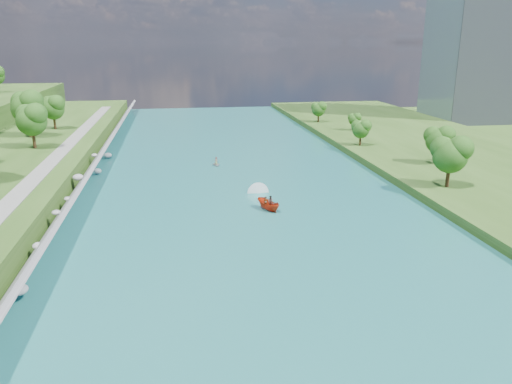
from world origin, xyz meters
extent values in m
plane|color=#2D5119|center=(0.00, 0.00, 0.00)|extent=(260.00, 260.00, 0.00)
cube|color=#1B6369|center=(0.00, 20.00, 0.05)|extent=(55.00, 240.00, 0.10)
cube|color=slate|center=(-25.85, 20.00, 1.80)|extent=(3.54, 236.00, 4.05)
ellipsoid|color=gray|center=(-25.70, -7.13, 1.16)|extent=(1.54, 1.83, 0.93)
ellipsoid|color=gray|center=(-26.24, 2.27, 1.88)|extent=(1.17, 1.31, 0.80)
ellipsoid|color=gray|center=(-26.10, 11.73, 2.69)|extent=(1.17, 1.15, 0.65)
ellipsoid|color=gray|center=(-26.21, 19.50, 2.19)|extent=(0.98, 1.15, 0.57)
ellipsoid|color=gray|center=(-26.41, 29.76, 2.74)|extent=(1.70, 2.05, 0.99)
ellipsoid|color=gray|center=(-24.93, 40.87, 0.92)|extent=(1.45, 1.34, 1.09)
ellipsoid|color=gray|center=(-26.39, 48.18, 2.43)|extent=(1.19, 1.34, 0.73)
ellipsoid|color=gray|center=(-24.80, 55.41, 0.76)|extent=(1.73, 1.90, 1.09)
cube|color=gray|center=(-32.50, 20.00, 3.55)|extent=(3.00, 200.00, 0.10)
cube|color=gray|center=(82.50, 95.00, 30.00)|extent=(22.00, 22.00, 60.00)
ellipsoid|color=#1E4B14|center=(-38.55, 52.15, 8.84)|extent=(6.41, 6.41, 10.69)
ellipsoid|color=#1E4B14|center=(-42.80, 65.74, 9.69)|extent=(7.43, 7.43, 12.38)
ellipsoid|color=#1E4B14|center=(-39.62, 76.12, 8.40)|extent=(5.88, 5.88, 9.80)
ellipsoid|color=#1E4B14|center=(33.38, 18.61, 6.45)|extent=(5.95, 5.95, 9.91)
ellipsoid|color=#1E4B14|center=(39.72, 33.85, 5.88)|extent=(5.25, 5.25, 8.75)
ellipsoid|color=#1E4B14|center=(31.59, 53.58, 4.98)|extent=(4.18, 4.18, 6.97)
ellipsoid|color=#1E4B14|center=(37.28, 73.39, 4.25)|extent=(3.30, 3.30, 5.50)
ellipsoid|color=#1E4B14|center=(31.95, 89.18, 5.04)|extent=(4.24, 4.24, 7.07)
imported|color=#BA2D0E|center=(3.04, 15.75, 0.97)|extent=(3.63, 4.79, 1.75)
imported|color=#66605B|center=(2.64, 15.35, 1.38)|extent=(0.76, 0.58, 1.87)
imported|color=#66605B|center=(3.54, 16.25, 1.28)|extent=(1.02, 1.01, 1.66)
cube|color=white|center=(3.04, 18.75, 0.13)|extent=(0.90, 5.00, 0.06)
imported|color=#92969A|center=(-2.19, 45.14, 0.37)|extent=(2.16, 2.81, 0.54)
imported|color=#66605B|center=(-2.19, 45.14, 1.09)|extent=(0.85, 0.72, 1.48)
camera|label=1|loc=(-10.10, -53.77, 24.13)|focal=35.00mm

